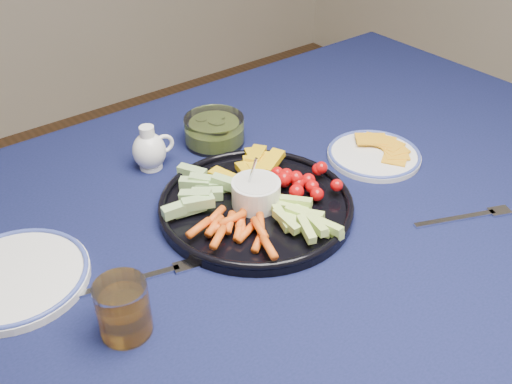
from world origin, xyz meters
TOP-DOWN VIEW (x-y plane):
  - dining_table at (0.00, 0.00)m, footprint 1.67×1.07m
  - crudite_platter at (-0.03, 0.03)m, footprint 0.35×0.35m
  - creamer_pitcher at (-0.10, 0.27)m, footprint 0.08×0.07m
  - pickle_bowl at (0.06, 0.27)m, footprint 0.13×0.13m
  - cheese_plate at (0.28, 0.02)m, footprint 0.19×0.19m
  - juice_tumbler at (-0.34, -0.08)m, footprint 0.07×0.07m
  - fork_left at (-0.26, -0.00)m, footprint 0.18×0.07m
  - fork_right at (0.26, -0.22)m, footprint 0.18×0.09m
  - side_plate_extra at (-0.43, 0.11)m, footprint 0.23×0.23m

SIDE VIEW (x-z plane):
  - dining_table at x=0.00m, z-range 0.29..1.03m
  - fork_right at x=0.26m, z-range 0.75..0.75m
  - fork_left at x=-0.26m, z-range 0.75..0.75m
  - side_plate_extra at x=-0.43m, z-range 0.75..0.76m
  - cheese_plate at x=0.28m, z-range 0.74..0.77m
  - crudite_platter at x=-0.03m, z-range 0.71..0.82m
  - pickle_bowl at x=0.06m, z-range 0.74..0.80m
  - juice_tumbler at x=-0.34m, z-range 0.74..0.83m
  - creamer_pitcher at x=-0.10m, z-range 0.74..0.83m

